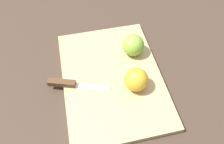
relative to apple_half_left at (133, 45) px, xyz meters
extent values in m
plane|color=#38281E|center=(0.07, -0.09, -0.05)|extent=(4.00, 4.00, 0.00)
cube|color=tan|center=(0.07, -0.09, -0.04)|extent=(0.42, 0.32, 0.02)
sphere|color=olive|center=(0.00, 0.00, 0.00)|extent=(0.07, 0.07, 0.07)
cylinder|color=#EFE5C6|center=(0.01, 0.00, 0.00)|extent=(0.01, 0.06, 0.06)
sphere|color=gold|center=(0.12, -0.04, 0.00)|extent=(0.07, 0.07, 0.07)
cylinder|color=#EFE5C6|center=(0.12, -0.04, 0.00)|extent=(0.02, 0.06, 0.06)
cube|color=silver|center=(0.09, -0.15, -0.03)|extent=(0.05, 0.09, 0.00)
cube|color=#472D19|center=(0.05, -0.23, -0.02)|extent=(0.05, 0.08, 0.02)
camera|label=1|loc=(0.41, -0.20, 0.49)|focal=35.00mm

